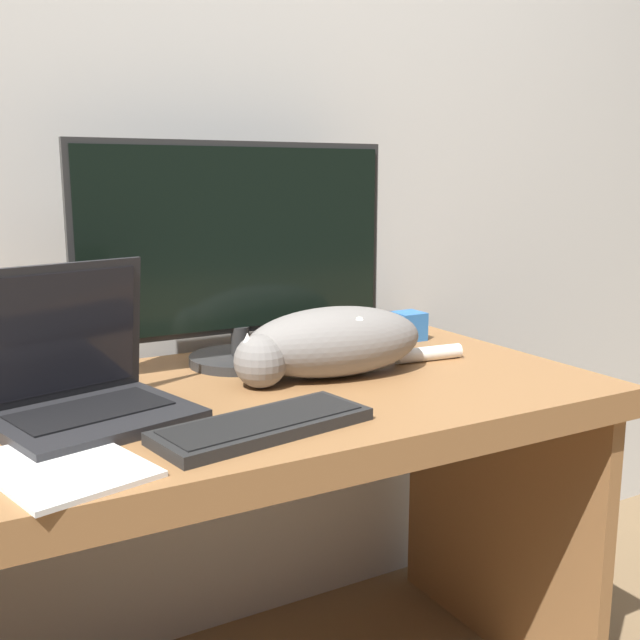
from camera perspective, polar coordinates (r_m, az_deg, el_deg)
wall_back at (r=1.78m, az=-11.34°, el=15.75°), size 6.40×0.06×2.60m
desk at (r=1.49m, az=-5.13°, el=-11.34°), size 1.36×0.72×0.74m
monitor at (r=1.60m, az=-6.26°, el=5.07°), size 0.70×0.22×0.47m
laptop at (r=1.32m, az=-17.55°, el=-5.11°), size 0.35×0.31×0.26m
external_keyboard at (r=1.21m, az=-4.37°, el=-8.00°), size 0.37×0.19×0.02m
cat at (r=1.52m, az=0.78°, el=-1.65°), size 0.55×0.21×0.14m
paper_notepad at (r=1.13m, az=-19.06°, el=-10.47°), size 0.24×0.29×0.01m
small_toy at (r=1.88m, az=6.76°, el=-0.45°), size 0.07×0.07×0.07m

